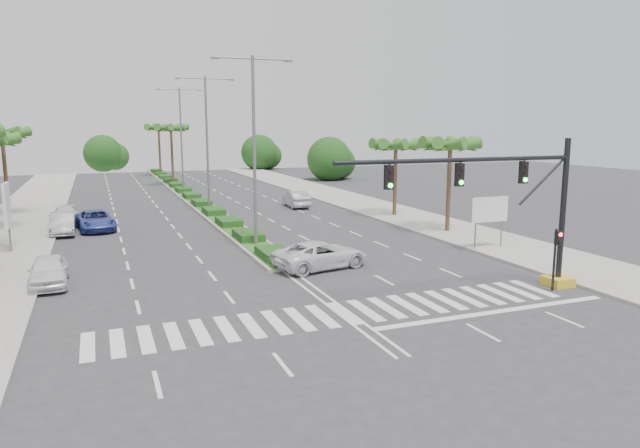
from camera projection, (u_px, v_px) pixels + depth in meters
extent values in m
plane|color=#333335|center=(344.00, 313.00, 23.91)|extent=(160.00, 160.00, 0.00)
cube|color=gray|center=(413.00, 219.00, 47.72)|extent=(6.00, 120.00, 0.15)
cube|color=gray|center=(3.00, 247.00, 36.74)|extent=(6.00, 120.00, 0.15)
cube|color=gray|center=(185.00, 194.00, 65.15)|extent=(2.20, 75.00, 0.20)
cube|color=#326121|center=(185.00, 192.00, 65.13)|extent=(1.80, 75.00, 0.04)
cube|color=gold|center=(558.00, 281.00, 28.03)|extent=(1.20, 1.20, 0.45)
cylinder|color=black|center=(563.00, 211.00, 27.43)|extent=(0.28, 0.28, 7.00)
cylinder|color=black|center=(460.00, 160.00, 24.82)|extent=(12.00, 0.20, 0.20)
cylinder|color=black|center=(542.00, 181.00, 26.67)|extent=(2.53, 0.12, 2.15)
cube|color=black|center=(524.00, 172.00, 26.20)|extent=(0.32, 0.24, 1.00)
cylinder|color=#19E533|center=(525.00, 180.00, 26.12)|extent=(0.20, 0.06, 0.20)
cube|color=black|center=(460.00, 175.00, 24.93)|extent=(0.32, 0.24, 1.00)
cylinder|color=#19E533|center=(461.00, 182.00, 24.86)|extent=(0.20, 0.06, 0.20)
cube|color=black|center=(389.00, 178.00, 23.67)|extent=(0.32, 0.24, 1.00)
cylinder|color=#19E533|center=(390.00, 185.00, 23.60)|extent=(0.20, 0.06, 0.20)
cylinder|color=black|center=(554.00, 260.00, 26.93)|extent=(0.12, 0.12, 3.00)
cube|color=black|center=(558.00, 238.00, 26.61)|extent=(0.28, 0.22, 0.65)
cylinder|color=red|center=(561.00, 235.00, 26.46)|extent=(0.18, 0.05, 0.18)
cylinder|color=slate|center=(475.00, 229.00, 35.52)|extent=(0.10, 0.10, 2.80)
cylinder|color=slate|center=(502.00, 227.00, 36.24)|extent=(0.10, 0.10, 2.80)
cube|color=#0C6638|center=(490.00, 209.00, 35.68)|extent=(2.60, 0.08, 1.50)
cube|color=white|center=(490.00, 209.00, 35.63)|extent=(2.70, 0.02, 1.60)
cylinder|color=slate|center=(9.00, 231.00, 34.94)|extent=(0.12, 0.12, 2.80)
cube|color=white|center=(7.00, 205.00, 34.66)|extent=(0.18, 2.10, 2.70)
cube|color=#D8594C|center=(7.00, 205.00, 34.66)|extent=(0.12, 2.00, 2.60)
cone|color=#255F1E|center=(3.00, 142.00, 41.06)|extent=(0.90, 3.62, 1.50)
cylinder|color=brown|center=(6.00, 175.00, 48.51)|extent=(0.32, 0.32, 7.20)
sphere|color=brown|center=(2.00, 134.00, 47.91)|extent=(0.70, 0.70, 0.70)
cone|color=#255F1E|center=(17.00, 135.00, 48.32)|extent=(0.90, 3.62, 1.50)
cone|color=#255F1E|center=(12.00, 135.00, 48.96)|extent=(3.39, 2.96, 1.50)
cone|color=#255F1E|center=(0.00, 135.00, 48.82)|extent=(3.73, 1.68, 1.50)
cone|color=#255F1E|center=(10.00, 135.00, 47.38)|extent=(3.39, 2.96, 1.50)
cylinder|color=brown|center=(449.00, 189.00, 41.43)|extent=(0.32, 0.32, 6.50)
sphere|color=brown|center=(450.00, 145.00, 40.89)|extent=(0.70, 0.70, 0.70)
cone|color=#255F1E|center=(463.00, 146.00, 41.30)|extent=(0.90, 3.62, 1.50)
cone|color=#255F1E|center=(451.00, 146.00, 41.94)|extent=(3.39, 2.96, 1.50)
cone|color=#255F1E|center=(439.00, 146.00, 41.80)|extent=(3.73, 1.68, 1.50)
cone|color=#255F1E|center=(435.00, 146.00, 40.99)|extent=(2.38, 3.65, 1.50)
cone|color=#255F1E|center=(442.00, 147.00, 40.11)|extent=(2.38, 3.65, 1.50)
cone|color=#255F1E|center=(456.00, 147.00, 39.84)|extent=(3.73, 1.68, 1.50)
cone|color=#255F1E|center=(465.00, 147.00, 40.37)|extent=(3.39, 2.96, 1.50)
cylinder|color=brown|center=(395.00, 181.00, 48.79)|extent=(0.32, 0.32, 6.20)
sphere|color=brown|center=(396.00, 146.00, 48.27)|extent=(0.70, 0.70, 0.70)
cone|color=#255F1E|center=(407.00, 147.00, 48.69)|extent=(0.90, 3.62, 1.50)
cone|color=#255F1E|center=(398.00, 146.00, 49.33)|extent=(3.39, 2.96, 1.50)
cone|color=#255F1E|center=(387.00, 146.00, 49.19)|extent=(3.73, 1.68, 1.50)
cone|color=#255F1E|center=(383.00, 147.00, 48.37)|extent=(2.38, 3.65, 1.50)
cone|color=#255F1E|center=(388.00, 147.00, 47.50)|extent=(2.38, 3.65, 1.50)
cone|color=#255F1E|center=(400.00, 147.00, 47.22)|extent=(3.73, 1.68, 1.50)
cone|color=#255F1E|center=(408.00, 147.00, 47.75)|extent=(3.39, 2.96, 1.50)
cylinder|color=brown|center=(172.00, 157.00, 73.69)|extent=(0.32, 0.32, 7.50)
sphere|color=brown|center=(171.00, 128.00, 73.07)|extent=(0.70, 0.70, 0.70)
cone|color=#255F1E|center=(180.00, 129.00, 73.48)|extent=(0.90, 3.62, 1.50)
cone|color=#255F1E|center=(176.00, 129.00, 74.12)|extent=(3.39, 2.96, 1.50)
cone|color=#255F1E|center=(168.00, 129.00, 73.98)|extent=(3.73, 1.68, 1.50)
cone|color=#255F1E|center=(163.00, 129.00, 73.16)|extent=(2.38, 3.65, 1.50)
cone|color=#255F1E|center=(163.00, 129.00, 72.29)|extent=(2.38, 3.65, 1.50)
cone|color=#255F1E|center=(170.00, 129.00, 72.01)|extent=(3.73, 1.68, 1.50)
cone|color=#255F1E|center=(177.00, 129.00, 72.54)|extent=(3.39, 2.96, 1.50)
cylinder|color=brown|center=(160.00, 152.00, 87.44)|extent=(0.32, 0.32, 7.50)
sphere|color=brown|center=(158.00, 128.00, 86.82)|extent=(0.70, 0.70, 0.70)
cone|color=#255F1E|center=(166.00, 129.00, 87.23)|extent=(0.90, 3.62, 1.50)
cone|color=#255F1E|center=(163.00, 129.00, 87.87)|extent=(3.39, 2.96, 1.50)
cone|color=#255F1E|center=(156.00, 129.00, 87.73)|extent=(3.73, 1.68, 1.50)
cone|color=#255F1E|center=(151.00, 129.00, 86.91)|extent=(2.38, 3.65, 1.50)
cone|color=#255F1E|center=(152.00, 129.00, 86.04)|extent=(2.38, 3.65, 1.50)
cone|color=#255F1E|center=(158.00, 129.00, 85.76)|extent=(3.73, 1.68, 1.50)
cone|color=#255F1E|center=(164.00, 129.00, 86.29)|extent=(3.39, 2.96, 1.50)
cylinder|color=slate|center=(254.00, 154.00, 35.72)|extent=(0.20, 0.20, 12.00)
cylinder|color=slate|center=(233.00, 58.00, 34.30)|extent=(2.40, 0.10, 0.10)
cylinder|color=slate|center=(271.00, 59.00, 35.16)|extent=(2.40, 0.10, 0.10)
cube|color=slate|center=(215.00, 58.00, 33.91)|extent=(0.50, 0.25, 0.12)
cube|color=slate|center=(288.00, 61.00, 35.57)|extent=(0.50, 0.25, 0.12)
cylinder|color=slate|center=(207.00, 146.00, 50.39)|extent=(0.20, 0.20, 12.00)
cylinder|color=slate|center=(191.00, 78.00, 48.96)|extent=(2.40, 0.10, 0.10)
cylinder|color=slate|center=(219.00, 79.00, 49.83)|extent=(2.40, 0.10, 0.10)
cube|color=slate|center=(178.00, 78.00, 48.58)|extent=(0.50, 0.25, 0.12)
cube|color=slate|center=(231.00, 80.00, 50.24)|extent=(0.50, 0.25, 0.12)
cylinder|color=slate|center=(181.00, 141.00, 65.06)|extent=(0.20, 0.20, 12.00)
cylinder|color=slate|center=(168.00, 89.00, 63.63)|extent=(2.40, 0.10, 0.10)
cylinder|color=slate|center=(190.00, 89.00, 64.50)|extent=(2.40, 0.10, 0.10)
cube|color=slate|center=(158.00, 89.00, 63.24)|extent=(0.50, 0.25, 0.12)
cube|color=slate|center=(200.00, 90.00, 64.90)|extent=(0.50, 0.25, 0.12)
imported|color=white|center=(49.00, 271.00, 27.95)|extent=(1.85, 4.38, 1.48)
imported|color=#A8A8AD|center=(63.00, 224.00, 41.27)|extent=(1.70, 4.71, 1.55)
imported|color=#33479C|center=(96.00, 220.00, 42.81)|extent=(3.08, 5.59, 1.48)
imported|color=silver|center=(65.00, 216.00, 45.38)|extent=(2.22, 4.78, 1.35)
imported|color=white|center=(321.00, 255.00, 31.40)|extent=(5.80, 3.55, 1.50)
imported|color=#B0B0B5|center=(296.00, 199.00, 54.96)|extent=(1.89, 4.82, 1.56)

